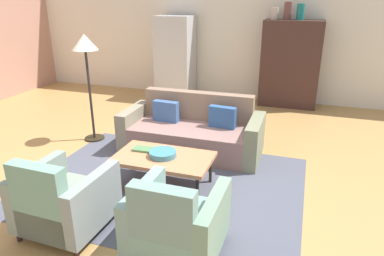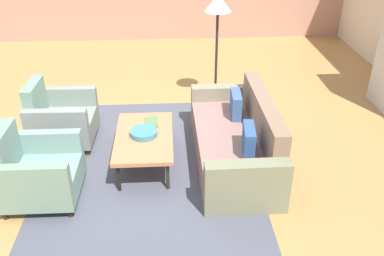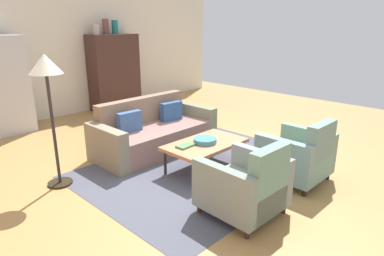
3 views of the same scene
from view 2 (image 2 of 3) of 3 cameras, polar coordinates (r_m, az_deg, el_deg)
ground_plane at (r=5.53m, az=-5.60°, el=-3.58°), size 11.81×11.81×0.00m
area_rug at (r=5.36m, az=-5.80°, el=-4.79°), size 3.40×2.60×0.01m
couch at (r=5.27m, az=6.48°, el=-1.81°), size 2.11×0.92×0.86m
coffee_table at (r=5.16m, az=-6.57°, el=-1.37°), size 1.20×0.70×0.42m
armchair_left at (r=5.88m, az=-17.73°, el=1.07°), size 0.82×0.82×0.88m
armchair_right at (r=4.90m, az=-20.64°, el=-5.71°), size 0.81×0.81×0.88m
fruit_bowl at (r=5.13m, az=-6.61°, el=-0.66°), size 0.34×0.34×0.07m
book_stack at (r=5.40m, az=-5.52°, el=0.82°), size 0.27×0.16×0.03m
floor_lamp at (r=6.37m, az=3.53°, el=15.32°), size 0.40×0.40×1.72m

